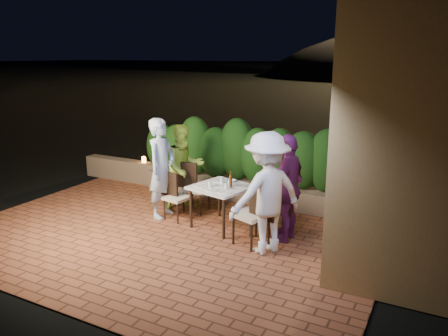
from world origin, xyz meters
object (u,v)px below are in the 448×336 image
Objects in this scene: chair_left_back at (196,188)px; chair_right_front at (251,213)px; dining_table at (221,206)px; bowl at (231,181)px; diner_purple at (288,188)px; parapet_lamp at (144,160)px; beer_bottle at (231,179)px; chair_right_back at (270,211)px; chair_left_front at (177,197)px; diner_white at (266,193)px; diner_green at (184,167)px; diner_blue at (162,168)px.

chair_right_front is (1.57, -0.90, 0.05)m from chair_left_back.
bowl is at bearing 83.55° from dining_table.
diner_purple reaches higher than chair_left_back.
beer_bottle is at bearing -26.75° from parapet_lamp.
chair_right_back is 0.49× the size of diner_purple.
chair_right_front is 0.72m from diner_purple.
parapet_lamp is (-3.66, 1.99, 0.04)m from chair_right_front.
chair_left_front is 2.09m from diner_white.
bowl is 1.07m from chair_right_front.
parapet_lamp is (-2.89, 1.55, 0.20)m from dining_table.
chair_right_back reaches higher than parapet_lamp.
parapet_lamp is at bearing 148.61° from chair_left_back.
dining_table is 0.93m from chair_left_back.
parapet_lamp is at bearing 151.71° from dining_table.
beer_bottle is 0.16× the size of diner_purple.
chair_left_back reaches higher than chair_left_front.
beer_bottle is at bearing -17.50° from chair_right_front.
chair_left_front is 2.14m from diner_purple.
chair_left_front is (-1.07, -0.07, -0.46)m from beer_bottle.
bowl is at bearing -23.08° from parapet_lamp.
dining_table is 0.55× the size of diner_green.
chair_right_front reaches higher than bowl.
beer_bottle is 0.30× the size of chair_left_back.
bowl is at bearing -95.71° from diner_white.
dining_table is at bearing -10.10° from chair_right_front.
dining_table is 0.50m from bowl.
diner_green reaches higher than chair_left_front.
chair_left_front reaches higher than bowl.
diner_green is (-1.28, 0.51, -0.06)m from beer_bottle.
parapet_lamp is at bearing 97.27° from diner_green.
chair_left_back is (-0.83, 0.16, -0.29)m from bowl.
beer_bottle is 0.17× the size of diner_green.
diner_blue is at bearing -178.36° from dining_table.
chair_right_front is 0.60× the size of diner_purple.
diner_blue is (-0.43, -0.50, 0.45)m from chair_left_back.
parapet_lamp is (-1.66, 1.59, -0.36)m from diner_blue.
diner_blue reaches higher than chair_left_back.
bowl is 1.15× the size of parapet_lamp.
diner_purple is at bearing -16.42° from chair_left_back.
dining_table is at bearing -177.02° from beer_bottle.
chair_right_back reaches higher than bowl.
chair_right_front is 0.63× the size of diner_green.
diner_green is at bearing -8.12° from chair_right_back.
chair_left_back is 1.76m from chair_right_back.
diner_green is at bearing 165.51° from chair_left_back.
chair_left_front is at bearing -176.42° from dining_table.
chair_left_back is at bearing -27.51° from parapet_lamp.
diner_green is (-0.21, 0.58, 0.40)m from chair_left_front.
chair_left_front is 1.80m from chair_right_back.
chair_right_back is 0.47× the size of diner_blue.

